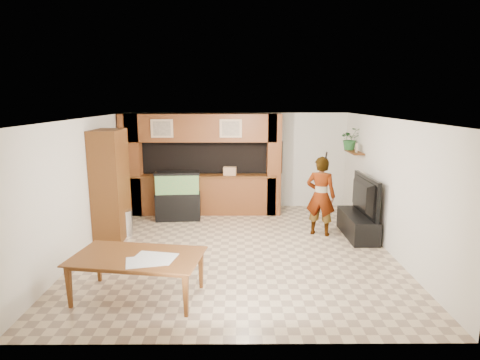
{
  "coord_description": "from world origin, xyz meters",
  "views": [
    {
      "loc": [
        0.03,
        -7.69,
        2.97
      ],
      "look_at": [
        0.07,
        0.6,
        1.29
      ],
      "focal_mm": 30.0,
      "sensor_mm": 36.0,
      "label": 1
    }
  ],
  "objects_px": {
    "pantry_cabinet": "(110,185)",
    "dining_table": "(137,278)",
    "television": "(359,195)",
    "person": "(321,196)",
    "aquarium": "(178,197)"
  },
  "relations": [
    {
      "from": "dining_table",
      "to": "television",
      "type": "bearing_deg",
      "value": 42.73
    },
    {
      "from": "television",
      "to": "person",
      "type": "height_order",
      "value": "person"
    },
    {
      "from": "aquarium",
      "to": "dining_table",
      "type": "height_order",
      "value": "aquarium"
    },
    {
      "from": "television",
      "to": "aquarium",
      "type": "bearing_deg",
      "value": 71.67
    },
    {
      "from": "aquarium",
      "to": "television",
      "type": "distance_m",
      "value": 4.3
    },
    {
      "from": "television",
      "to": "person",
      "type": "bearing_deg",
      "value": 81.05
    },
    {
      "from": "pantry_cabinet",
      "to": "person",
      "type": "height_order",
      "value": "pantry_cabinet"
    },
    {
      "from": "aquarium",
      "to": "person",
      "type": "height_order",
      "value": "person"
    },
    {
      "from": "pantry_cabinet",
      "to": "person",
      "type": "bearing_deg",
      "value": 1.71
    },
    {
      "from": "person",
      "to": "television",
      "type": "bearing_deg",
      "value": -165.03
    },
    {
      "from": "aquarium",
      "to": "person",
      "type": "xyz_separation_m",
      "value": [
        3.3,
        -1.13,
        0.29
      ]
    },
    {
      "from": "pantry_cabinet",
      "to": "dining_table",
      "type": "distance_m",
      "value": 3.14
    },
    {
      "from": "pantry_cabinet",
      "to": "dining_table",
      "type": "bearing_deg",
      "value": -66.39
    },
    {
      "from": "dining_table",
      "to": "aquarium",
      "type": "bearing_deg",
      "value": 98.22
    },
    {
      "from": "aquarium",
      "to": "dining_table",
      "type": "relative_size",
      "value": 0.63
    }
  ]
}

